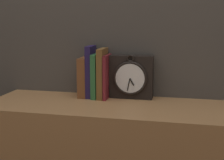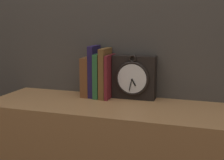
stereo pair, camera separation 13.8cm
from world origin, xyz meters
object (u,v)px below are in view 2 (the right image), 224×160
object	(u,v)px
book_slot4_maroon	(110,77)
book_slot1_navy	(94,71)
book_slot0_brown	(88,77)
book_slot2_green	(99,76)
clock	(134,77)
book_slot3_brown	(105,73)

from	to	relation	value
book_slot4_maroon	book_slot1_navy	bearing A→B (deg)	173.74
book_slot0_brown	book_slot2_green	xyz separation A→B (m)	(0.06, -0.00, 0.01)
book_slot0_brown	book_slot1_navy	xyz separation A→B (m)	(0.03, 0.00, 0.03)
clock	book_slot0_brown	distance (m)	0.23
book_slot0_brown	book_slot1_navy	distance (m)	0.04
book_slot3_brown	book_slot4_maroon	size ratio (longest dim) A/B	1.14
book_slot3_brown	clock	bearing A→B (deg)	10.24
clock	book_slot4_maroon	distance (m)	0.12
clock	book_slot0_brown	world-z (taller)	clock
clock	book_slot4_maroon	xyz separation A→B (m)	(-0.11, -0.03, 0.00)
book_slot4_maroon	book_slot3_brown	bearing A→B (deg)	175.15
book_slot1_navy	book_slot4_maroon	size ratio (longest dim) A/B	1.19
book_slot2_green	book_slot3_brown	size ratio (longest dim) A/B	0.89
book_slot0_brown	book_slot3_brown	distance (m)	0.10
book_slot0_brown	book_slot2_green	size ratio (longest dim) A/B	0.90
book_slot0_brown	book_slot4_maroon	bearing A→B (deg)	-4.04
book_slot0_brown	book_slot1_navy	world-z (taller)	book_slot1_navy
book_slot1_navy	book_slot4_maroon	world-z (taller)	book_slot1_navy
book_slot1_navy	book_slot2_green	xyz separation A→B (m)	(0.03, -0.01, -0.02)
book_slot0_brown	book_slot4_maroon	size ratio (longest dim) A/B	0.92
clock	book_slot2_green	size ratio (longest dim) A/B	1.01
clock	book_slot2_green	distance (m)	0.17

